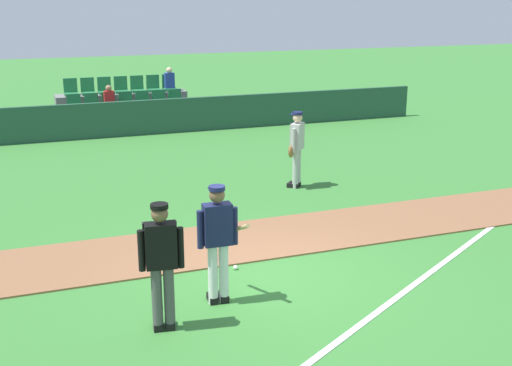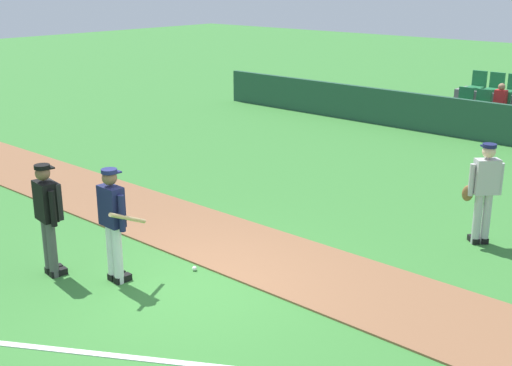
{
  "view_description": "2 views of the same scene",
  "coord_description": "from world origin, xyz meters",
  "px_view_note": "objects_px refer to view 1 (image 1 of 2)",
  "views": [
    {
      "loc": [
        -3.5,
        -8.91,
        4.29
      ],
      "look_at": [
        0.41,
        1.56,
        1.08
      ],
      "focal_mm": 46.1,
      "sensor_mm": 36.0,
      "label": 1
    },
    {
      "loc": [
        6.61,
        -5.97,
        4.39
      ],
      "look_at": [
        -0.5,
        2.03,
        1.03
      ],
      "focal_mm": 46.38,
      "sensor_mm": 36.0,
      "label": 2
    }
  ],
  "objects_px": {
    "batter_navy_jersey": "(218,240)",
    "runner_grey_jersey": "(297,147)",
    "baseball": "(235,267)",
    "umpire_home_plate": "(161,259)"
  },
  "relations": [
    {
      "from": "batter_navy_jersey",
      "to": "umpire_home_plate",
      "type": "relative_size",
      "value": 1.0
    },
    {
      "from": "umpire_home_plate",
      "to": "runner_grey_jersey",
      "type": "height_order",
      "value": "same"
    },
    {
      "from": "batter_navy_jersey",
      "to": "runner_grey_jersey",
      "type": "height_order",
      "value": "same"
    },
    {
      "from": "batter_navy_jersey",
      "to": "baseball",
      "type": "xyz_separation_m",
      "value": [
        0.6,
        1.03,
        -0.93
      ]
    },
    {
      "from": "batter_navy_jersey",
      "to": "baseball",
      "type": "bearing_deg",
      "value": 59.75
    },
    {
      "from": "batter_navy_jersey",
      "to": "runner_grey_jersey",
      "type": "xyz_separation_m",
      "value": [
        3.44,
        5.04,
        -0.01
      ]
    },
    {
      "from": "umpire_home_plate",
      "to": "baseball",
      "type": "relative_size",
      "value": 23.78
    },
    {
      "from": "batter_navy_jersey",
      "to": "baseball",
      "type": "distance_m",
      "value": 1.51
    },
    {
      "from": "baseball",
      "to": "batter_navy_jersey",
      "type": "bearing_deg",
      "value": -120.25
    },
    {
      "from": "umpire_home_plate",
      "to": "runner_grey_jersey",
      "type": "relative_size",
      "value": 1.0
    }
  ]
}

